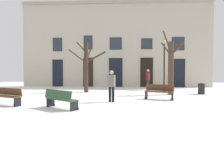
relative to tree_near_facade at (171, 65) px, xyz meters
name	(u,v)px	position (x,y,z in m)	size (l,w,h in m)	color
ground_plane	(110,99)	(-4.02, -2.23, -2.01)	(29.14, 29.14, 0.00)	white
building_facade	(116,43)	(-4.01, 5.97, 2.17)	(18.21, 0.60, 8.31)	#BCB29E
tree_near_facade	(171,65)	(0.00, 0.00, 0.00)	(1.47, 1.44, 4.50)	#423326
tree_center	(86,65)	(-6.03, 1.01, 0.01)	(2.52, 2.22, 3.75)	#382B1E
streetlamp	(164,59)	(-0.11, 2.03, 0.51)	(0.30, 0.30, 4.14)	black
litter_bin	(201,89)	(2.17, 0.31, -1.63)	(0.48, 0.48, 0.74)	black
bench_facing_shops	(6,96)	(-9.05, -4.77, -1.56)	(1.89, 1.14, 0.84)	#51331E
bench_by_litter_bin	(159,92)	(-1.16, -2.45, -1.56)	(1.70, 0.98, 0.87)	#51331E
bench_near_center_tree	(61,99)	(-6.05, -5.60, -1.57)	(1.73, 1.41, 0.86)	#2D4C33
person_by_shop_door	(148,79)	(-1.27, 2.83, -1.06)	(0.36, 0.44, 1.71)	#2D271E
person_strolling	(111,84)	(-3.88, -3.51, -1.06)	(0.43, 0.32, 1.70)	black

